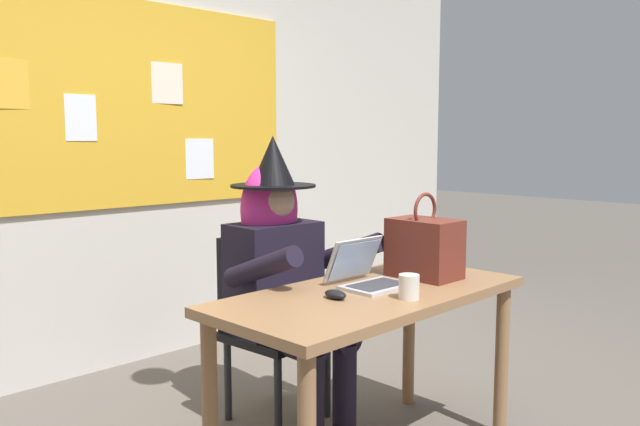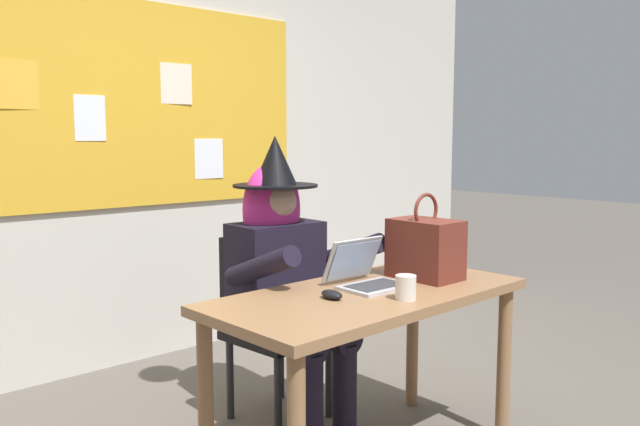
# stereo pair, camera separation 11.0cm
# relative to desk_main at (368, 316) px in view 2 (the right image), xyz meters

# --- Properties ---
(wall_back_bulletin) EXTENTS (6.33, 2.03, 2.99)m
(wall_back_bulletin) POSITION_rel_desk_main_xyz_m (-0.17, 1.85, 0.87)
(wall_back_bulletin) COLOR beige
(wall_back_bulletin) RESTS_ON ground
(desk_main) EXTENTS (1.36, 0.67, 0.74)m
(desk_main) POSITION_rel_desk_main_xyz_m (0.00, 0.00, 0.00)
(desk_main) COLOR #8E6642
(desk_main) RESTS_ON ground
(chair_at_desk) EXTENTS (0.46, 0.46, 0.89)m
(chair_at_desk) POSITION_rel_desk_main_xyz_m (0.00, 0.68, -0.14)
(chair_at_desk) COLOR black
(chair_at_desk) RESTS_ON ground
(person_costumed) EXTENTS (0.60, 0.67, 1.37)m
(person_costumed) POSITION_rel_desk_main_xyz_m (0.01, 0.56, 0.13)
(person_costumed) COLOR black
(person_costumed) RESTS_ON ground
(laptop) EXTENTS (0.29, 0.28, 0.20)m
(laptop) POSITION_rel_desk_main_xyz_m (0.05, 0.06, 0.15)
(laptop) COLOR #B7B7BC
(laptop) RESTS_ON desk_main
(computer_mouse) EXTENTS (0.07, 0.11, 0.03)m
(computer_mouse) POSITION_rel_desk_main_xyz_m (-0.20, 0.01, 0.12)
(computer_mouse) COLOR black
(computer_mouse) RESTS_ON desk_main
(handbag) EXTENTS (0.20, 0.30, 0.38)m
(handbag) POSITION_rel_desk_main_xyz_m (0.36, -0.00, 0.24)
(handbag) COLOR maroon
(handbag) RESTS_ON desk_main
(coffee_mug) EXTENTS (0.08, 0.08, 0.09)m
(coffee_mug) POSITION_rel_desk_main_xyz_m (0.00, -0.19, 0.15)
(coffee_mug) COLOR silver
(coffee_mug) RESTS_ON desk_main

